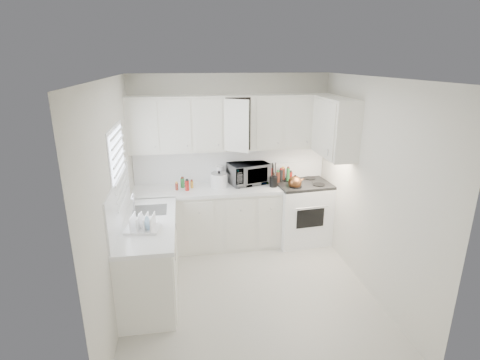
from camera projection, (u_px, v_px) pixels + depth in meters
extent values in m
plane|color=beige|center=(249.00, 291.00, 4.69)|extent=(3.20, 3.20, 0.00)
plane|color=white|center=(250.00, 78.00, 3.89)|extent=(3.20, 3.20, 0.00)
plane|color=beige|center=(231.00, 159.00, 5.80)|extent=(3.00, 0.00, 3.00)
plane|color=beige|center=(287.00, 267.00, 2.79)|extent=(3.00, 0.00, 3.00)
plane|color=beige|center=(115.00, 202.00, 4.07)|extent=(0.00, 3.20, 3.20)
plane|color=beige|center=(371.00, 188.00, 4.51)|extent=(0.00, 3.20, 3.20)
cube|color=silver|center=(208.00, 190.00, 5.56)|extent=(2.24, 0.64, 0.05)
cube|color=silver|center=(148.00, 223.00, 4.42)|extent=(0.64, 1.62, 0.05)
cube|color=silver|center=(231.00, 164.00, 5.81)|extent=(2.98, 0.02, 0.55)
cube|color=silver|center=(119.00, 201.00, 4.28)|extent=(0.02, 1.60, 0.55)
imported|color=gray|center=(248.00, 171.00, 5.72)|extent=(0.65, 0.48, 0.40)
cylinder|color=white|center=(220.00, 175.00, 5.76)|extent=(0.12, 0.12, 0.27)
cylinder|color=maroon|center=(177.00, 183.00, 5.59)|extent=(0.06, 0.06, 0.13)
cylinder|color=#297B37|center=(182.00, 185.00, 5.52)|extent=(0.06, 0.06, 0.13)
cylinder|color=#AE1C17|center=(187.00, 183.00, 5.61)|extent=(0.06, 0.06, 0.13)
cylinder|color=#F6AE3A|center=(192.00, 184.00, 5.54)|extent=(0.06, 0.06, 0.13)
cylinder|color=#AE1C17|center=(269.00, 176.00, 5.83)|extent=(0.06, 0.06, 0.19)
cylinder|color=#F6AE3A|center=(273.00, 177.00, 5.78)|extent=(0.06, 0.06, 0.19)
cylinder|color=maroon|center=(276.00, 176.00, 5.84)|extent=(0.06, 0.06, 0.19)
cylinder|color=black|center=(280.00, 177.00, 5.80)|extent=(0.06, 0.06, 0.19)
cylinder|color=maroon|center=(283.00, 175.00, 5.86)|extent=(0.06, 0.06, 0.19)
cylinder|color=#297B37|center=(287.00, 176.00, 5.81)|extent=(0.06, 0.06, 0.19)
cylinder|color=#AE1C17|center=(289.00, 175.00, 5.88)|extent=(0.06, 0.06, 0.19)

